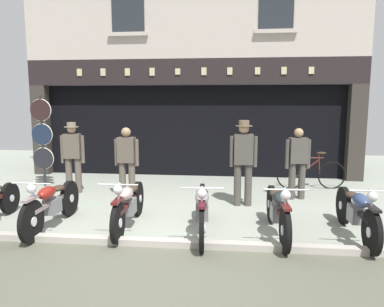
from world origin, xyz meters
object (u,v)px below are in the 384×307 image
at_px(motorcycle_center_right, 278,210).
at_px(advert_board_far, 317,110).
at_px(tyre_sign_pole, 42,135).
at_px(salesman_left, 73,154).
at_px(motorcycle_left, 52,203).
at_px(advert_board_near, 281,113).
at_px(motorcycle_center, 202,208).
at_px(salesman_right, 243,159).
at_px(assistant_far_right, 298,160).
at_px(shopkeeper_center, 127,159).
at_px(motorcycle_center_left, 129,204).
at_px(motorcycle_right, 357,212).
at_px(leaning_bicycle, 312,174).

height_order(motorcycle_center_right, advert_board_far, advert_board_far).
height_order(tyre_sign_pole, advert_board_far, advert_board_far).
bearing_deg(tyre_sign_pole, motorcycle_center_right, -28.02).
bearing_deg(salesman_left, motorcycle_left, 99.44).
distance_m(salesman_left, tyre_sign_pole, 1.25).
bearing_deg(advert_board_near, tyre_sign_pole, -163.70).
relative_size(tyre_sign_pole, advert_board_near, 2.20).
height_order(motorcycle_center, salesman_right, salesman_right).
relative_size(assistant_far_right, tyre_sign_pole, 0.69).
bearing_deg(shopkeeper_center, tyre_sign_pole, -16.23).
bearing_deg(tyre_sign_pole, advert_board_near, 16.30).
bearing_deg(motorcycle_center, motorcycle_left, -4.67).
bearing_deg(motorcycle_center, motorcycle_center_right, 178.66).
relative_size(motorcycle_left, motorcycle_center_left, 0.98).
bearing_deg(advert_board_far, motorcycle_right, -94.50).
distance_m(motorcycle_left, motorcycle_center_right, 3.78).
bearing_deg(salesman_right, motorcycle_right, 135.16).
bearing_deg(assistant_far_right, salesman_right, 18.34).
distance_m(motorcycle_center_left, motorcycle_center_right, 2.48).
bearing_deg(motorcycle_center_right, salesman_right, -75.44).
height_order(motorcycle_center, tyre_sign_pole, tyre_sign_pole).
bearing_deg(motorcycle_right, advert_board_near, -82.27).
bearing_deg(advert_board_near, shopkeeper_center, -145.11).
xyz_separation_m(motorcycle_center_right, salesman_left, (-4.45, 2.35, 0.49)).
relative_size(motorcycle_center_right, assistant_far_right, 1.29).
bearing_deg(tyre_sign_pole, shopkeeper_center, -18.38).
height_order(motorcycle_center_right, tyre_sign_pole, tyre_sign_pole).
bearing_deg(motorcycle_right, salesman_left, -21.76).
xyz_separation_m(tyre_sign_pole, advert_board_far, (7.08, 1.79, 0.60)).
xyz_separation_m(motorcycle_center_left, leaning_bicycle, (3.71, 3.26, -0.05)).
relative_size(motorcycle_center_left, motorcycle_center, 0.99).
xyz_separation_m(motorcycle_center_left, motorcycle_center_right, (2.47, -0.10, 0.01)).
height_order(motorcycle_center_left, salesman_left, salesman_left).
xyz_separation_m(assistant_far_right, advert_board_far, (0.89, 2.37, 1.04)).
bearing_deg(salesman_left, tyre_sign_pole, -35.09).
height_order(motorcycle_center_right, motorcycle_right, motorcycle_center_right).
xyz_separation_m(motorcycle_right, salesman_right, (-1.73, 1.64, 0.56)).
distance_m(motorcycle_center_left, leaning_bicycle, 4.94).
xyz_separation_m(motorcycle_center_right, assistant_far_right, (0.70, 2.33, 0.43)).
xyz_separation_m(salesman_right, advert_board_far, (2.10, 3.02, 0.91)).
distance_m(motorcycle_right, advert_board_near, 4.91).
distance_m(motorcycle_left, leaning_bicycle, 6.05).
bearing_deg(assistant_far_right, advert_board_far, -120.63).
bearing_deg(motorcycle_center_left, motorcycle_left, 3.93).
relative_size(shopkeeper_center, tyre_sign_pole, 0.69).
bearing_deg(salesman_left, advert_board_near, -161.33).
bearing_deg(shopkeeper_center, motorcycle_center_right, 147.62).
distance_m(motorcycle_center_right, shopkeeper_center, 3.77).
xyz_separation_m(shopkeeper_center, salesman_right, (2.58, -0.44, 0.12)).
bearing_deg(advert_board_near, motorcycle_left, -132.84).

